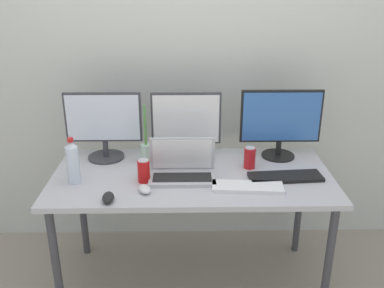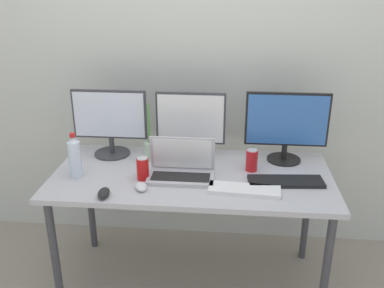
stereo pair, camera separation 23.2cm
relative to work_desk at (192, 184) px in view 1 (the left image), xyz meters
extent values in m
plane|color=gray|center=(0.00, 0.00, -0.67)|extent=(16.00, 16.00, 0.00)
cube|color=silver|center=(0.00, 0.59, 0.63)|extent=(7.00, 0.08, 2.60)
cylinder|color=#424247|center=(-0.72, -0.31, -0.32)|extent=(0.04, 0.04, 0.71)
cylinder|color=#424247|center=(0.72, -0.31, -0.32)|extent=(0.04, 0.04, 0.71)
cylinder|color=#424247|center=(-0.72, 0.31, -0.32)|extent=(0.04, 0.04, 0.71)
cylinder|color=#424247|center=(0.72, 0.31, -0.32)|extent=(0.04, 0.04, 0.71)
cube|color=#B7B7BC|center=(0.00, 0.00, 0.05)|extent=(1.55, 0.73, 0.03)
cylinder|color=#38383D|center=(-0.52, 0.23, 0.07)|extent=(0.22, 0.22, 0.01)
cylinder|color=#38383D|center=(-0.52, 0.23, 0.13)|extent=(0.03, 0.03, 0.10)
cube|color=#38383D|center=(-0.52, 0.23, 0.33)|extent=(0.45, 0.02, 0.30)
cube|color=silver|center=(-0.52, 0.22, 0.33)|extent=(0.42, 0.01, 0.27)
cylinder|color=#38383D|center=(-0.03, 0.25, 0.07)|extent=(0.22, 0.22, 0.01)
cylinder|color=#38383D|center=(-0.03, 0.25, 0.12)|extent=(0.03, 0.03, 0.07)
cube|color=#38383D|center=(-0.03, 0.25, 0.31)|extent=(0.41, 0.02, 0.31)
cube|color=white|center=(-0.03, 0.24, 0.31)|extent=(0.39, 0.01, 0.29)
cylinder|color=black|center=(0.53, 0.24, 0.07)|extent=(0.20, 0.20, 0.01)
cylinder|color=black|center=(0.53, 0.24, 0.12)|extent=(0.03, 0.03, 0.09)
cube|color=black|center=(0.53, 0.24, 0.32)|extent=(0.48, 0.02, 0.32)
cube|color=#3366B2|center=(0.53, 0.22, 0.32)|extent=(0.46, 0.01, 0.29)
cube|color=#B7B7BC|center=(-0.05, -0.07, 0.08)|extent=(0.36, 0.20, 0.02)
cube|color=black|center=(-0.05, -0.09, 0.09)|extent=(0.32, 0.11, 0.00)
cube|color=#B7B7BC|center=(-0.05, 0.01, 0.19)|extent=(0.36, 0.05, 0.20)
cube|color=white|center=(-0.05, 0.01, 0.18)|extent=(0.32, 0.04, 0.18)
cube|color=black|center=(0.51, -0.07, 0.08)|extent=(0.41, 0.16, 0.02)
cube|color=white|center=(0.29, -0.18, 0.08)|extent=(0.38, 0.15, 0.02)
ellipsoid|color=silver|center=(-0.25, -0.21, 0.08)|extent=(0.09, 0.11, 0.03)
ellipsoid|color=black|center=(-0.42, -0.30, 0.09)|extent=(0.07, 0.11, 0.04)
cylinder|color=silver|center=(-0.63, -0.09, 0.17)|extent=(0.07, 0.07, 0.20)
cone|color=silver|center=(-0.63, -0.09, 0.29)|extent=(0.06, 0.06, 0.03)
cylinder|color=red|center=(-0.63, -0.09, 0.31)|extent=(0.03, 0.03, 0.02)
cylinder|color=red|center=(-0.26, -0.09, 0.13)|extent=(0.07, 0.07, 0.12)
cylinder|color=silver|center=(-0.26, -0.09, 0.19)|extent=(0.06, 0.06, 0.00)
cylinder|color=red|center=(0.33, 0.08, 0.13)|extent=(0.07, 0.07, 0.12)
cylinder|color=silver|center=(0.33, 0.08, 0.19)|extent=(0.06, 0.06, 0.00)
cylinder|color=#B2D1B7|center=(-0.27, 0.17, 0.12)|extent=(0.07, 0.07, 0.11)
cylinder|color=#519342|center=(-0.27, 0.17, 0.30)|extent=(0.01, 0.01, 0.24)
camera|label=1|loc=(-0.04, -2.16, 1.11)|focal=40.00mm
camera|label=2|loc=(0.20, -2.15, 1.11)|focal=40.00mm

